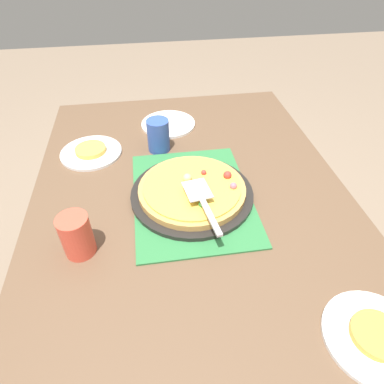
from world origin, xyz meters
name	(u,v)px	position (x,y,z in m)	size (l,w,h in m)	color
ground_plane	(192,317)	(0.00, 0.00, 0.00)	(8.00, 8.00, 0.00)	#84705B
dining_table	(192,221)	(0.00, 0.00, 0.64)	(1.40, 1.00, 0.75)	brown
placemat	(192,196)	(0.00, 0.00, 0.75)	(0.48, 0.36, 0.01)	#2D753D
pizza_pan	(192,194)	(0.00, 0.00, 0.76)	(0.38, 0.38, 0.01)	black
pizza	(192,189)	(0.00, 0.00, 0.78)	(0.33, 0.33, 0.05)	tan
plate_near_left	(91,153)	(-0.29, -0.33, 0.76)	(0.22, 0.22, 0.01)	white
plate_far_right	(375,338)	(0.50, 0.32, 0.76)	(0.22, 0.22, 0.01)	white
plate_side	(168,124)	(-0.45, -0.03, 0.76)	(0.22, 0.22, 0.01)	white
served_slice_left	(91,150)	(-0.29, -0.33, 0.77)	(0.11, 0.11, 0.02)	#EAB747
served_slice_right	(377,335)	(0.50, 0.32, 0.77)	(0.11, 0.11, 0.02)	gold
cup_near	(77,235)	(0.17, -0.32, 0.81)	(0.08, 0.08, 0.12)	#E04C38
cup_far	(158,135)	(-0.28, -0.08, 0.81)	(0.08, 0.08, 0.12)	#3351AD
pizza_server	(202,200)	(0.10, 0.01, 0.82)	(0.23, 0.08, 0.01)	silver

